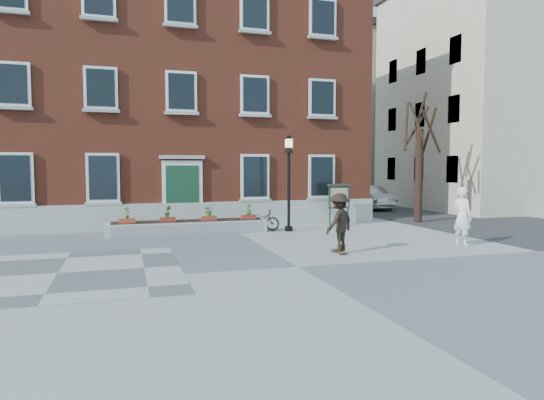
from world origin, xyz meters
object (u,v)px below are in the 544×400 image
object	(u,v)px
lamp_post	(289,169)
notice_board	(339,197)
skateboarder	(339,222)
bicycle	(260,220)
bystander	(462,216)
parked_car	(370,197)

from	to	relation	value
lamp_post	notice_board	size ratio (longest dim) A/B	2.10
notice_board	skateboarder	xyz separation A→B (m)	(-3.04, -6.59, -0.31)
bicycle	bystander	distance (m)	7.93
parked_car	lamp_post	bearing A→B (deg)	-132.60
lamp_post	skateboarder	size ratio (longest dim) A/B	2.13
parked_car	notice_board	xyz separation A→B (m)	(-5.35, -6.98, 0.54)
parked_car	skateboarder	bearing A→B (deg)	-119.65
lamp_post	notice_board	world-z (taller)	lamp_post
bystander	skateboarder	xyz separation A→B (m)	(-4.63, -0.20, -0.03)
bicycle	skateboarder	bearing A→B (deg)	-143.58
parked_car	notice_board	bearing A→B (deg)	-125.37
bicycle	notice_board	size ratio (longest dim) A/B	0.89
bicycle	bystander	bearing A→B (deg)	-107.94
bystander	skateboarder	bearing A→B (deg)	82.34
parked_car	lamp_post	xyz separation A→B (m)	(-8.22, -8.32, 1.81)
bicycle	parked_car	size ratio (longest dim) A/B	0.38
notice_board	bicycle	bearing A→B (deg)	-169.24
notice_board	lamp_post	bearing A→B (deg)	-155.10
notice_board	bystander	bearing A→B (deg)	-76.03
bicycle	bystander	size ratio (longest dim) A/B	0.84
parked_car	bystander	world-z (taller)	bystander
bystander	lamp_post	world-z (taller)	lamp_post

